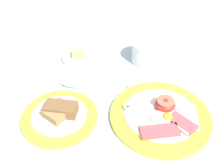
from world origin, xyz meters
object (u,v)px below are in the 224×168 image
object	(u,v)px
breakfast_plate	(161,115)
butter_dish	(78,57)
teaspoon_by_saucer	(63,83)
sugar_cup	(146,52)
teaspoon_near_cup	(129,87)
bread_plate	(59,115)

from	to	relation	value
breakfast_plate	butter_dish	world-z (taller)	breakfast_plate
butter_dish	teaspoon_by_saucer	xyz separation A→B (m)	(-0.03, -0.13, -0.00)
sugar_cup	breakfast_plate	bearing A→B (deg)	-83.50
teaspoon_by_saucer	teaspoon_near_cup	xyz separation A→B (m)	(0.19, -0.01, 0.00)
bread_plate	butter_dish	distance (m)	0.27
teaspoon_by_saucer	teaspoon_near_cup	size ratio (longest dim) A/B	1.17
teaspoon_by_saucer	breakfast_plate	bearing A→B (deg)	-12.82
sugar_cup	teaspoon_near_cup	world-z (taller)	sugar_cup
breakfast_plate	teaspoon_near_cup	distance (m)	0.14
sugar_cup	teaspoon_by_saucer	size ratio (longest dim) A/B	0.49
breakfast_plate	bread_plate	size ratio (longest dim) A/B	1.33
sugar_cup	teaspoon_near_cup	xyz separation A→B (m)	(-0.05, -0.14, -0.03)
teaspoon_by_saucer	sugar_cup	bearing A→B (deg)	38.67
breakfast_plate	butter_dish	xyz separation A→B (m)	(-0.25, 0.25, -0.00)
breakfast_plate	sugar_cup	bearing A→B (deg)	96.50
butter_dish	teaspoon_near_cup	xyz separation A→B (m)	(0.17, -0.14, -0.00)
teaspoon_near_cup	butter_dish	bearing A→B (deg)	-166.53
butter_dish	bread_plate	bearing A→B (deg)	-91.58
butter_dish	teaspoon_near_cup	size ratio (longest dim) A/B	0.67
bread_plate	teaspoon_near_cup	xyz separation A→B (m)	(0.18, 0.13, -0.01)
bread_plate	teaspoon_by_saucer	world-z (taller)	bread_plate
bread_plate	teaspoon_by_saucer	distance (m)	0.14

